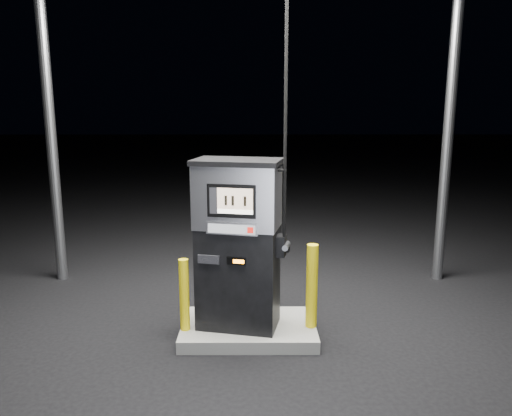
{
  "coord_description": "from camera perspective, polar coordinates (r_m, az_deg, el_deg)",
  "views": [
    {
      "loc": [
        0.07,
        -5.58,
        2.74
      ],
      "look_at": [
        0.09,
        0.0,
        1.57
      ],
      "focal_mm": 35.0,
      "sensor_mm": 36.0,
      "label": 1
    }
  ],
  "objects": [
    {
      "name": "pump_island",
      "position": [
        6.19,
        -0.84,
        -13.66
      ],
      "size": [
        1.6,
        1.0,
        0.15
      ],
      "primitive_type": "cube",
      "color": "slate",
      "rests_on": "ground"
    },
    {
      "name": "bollard_right",
      "position": [
        5.92,
        6.39,
        -8.86
      ],
      "size": [
        0.16,
        0.16,
        1.0
      ],
      "primitive_type": "cylinder",
      "rotation": [
        0.0,
        0.0,
        0.2
      ],
      "color": "yellow",
      "rests_on": "pump_island"
    },
    {
      "name": "fuel_dispenser",
      "position": [
        5.76,
        -2.04,
        -3.99
      ],
      "size": [
        1.14,
        0.78,
        4.11
      ],
      "rotation": [
        0.0,
        0.0,
        -0.21
      ],
      "color": "black",
      "rests_on": "pump_island"
    },
    {
      "name": "ground",
      "position": [
        6.22,
        -0.84,
        -14.28
      ],
      "size": [
        80.0,
        80.0,
        0.0
      ],
      "primitive_type": "plane",
      "color": "black",
      "rests_on": "ground"
    },
    {
      "name": "bollard_left",
      "position": [
        5.89,
        -8.2,
        -9.79
      ],
      "size": [
        0.12,
        0.12,
        0.86
      ],
      "primitive_type": "cylinder",
      "rotation": [
        0.0,
        0.0,
        -0.03
      ],
      "color": "yellow",
      "rests_on": "pump_island"
    }
  ]
}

